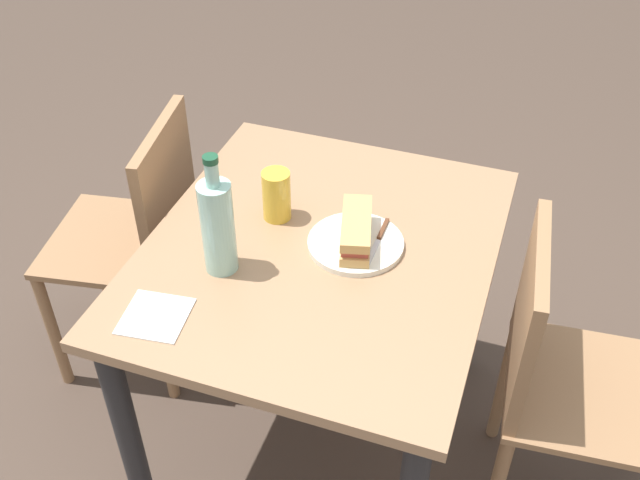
{
  "coord_description": "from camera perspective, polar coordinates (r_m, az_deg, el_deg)",
  "views": [
    {
      "loc": [
        1.31,
        0.46,
        1.9
      ],
      "look_at": [
        0.0,
        0.0,
        0.75
      ],
      "focal_mm": 41.69,
      "sensor_mm": 36.0,
      "label": 1
    }
  ],
  "objects": [
    {
      "name": "paper_napkin",
      "position": [
        1.67,
        -12.52,
        -5.73
      ],
      "size": [
        0.16,
        0.16,
        0.0
      ],
      "primitive_type": "cube",
      "rotation": [
        0.0,
        0.0,
        0.12
      ],
      "color": "white",
      "rests_on": "dining_table"
    },
    {
      "name": "beer_glass",
      "position": [
        1.87,
        -3.36,
        3.45
      ],
      "size": [
        0.07,
        0.07,
        0.13
      ],
      "primitive_type": "cylinder",
      "color": "gold",
      "rests_on": "dining_table"
    },
    {
      "name": "water_bottle",
      "position": [
        1.69,
        -7.86,
        1.13
      ],
      "size": [
        0.08,
        0.08,
        0.31
      ],
      "color": "#99C6B7",
      "rests_on": "dining_table"
    },
    {
      "name": "chair_far",
      "position": [
        1.91,
        17.76,
        -9.79
      ],
      "size": [
        0.43,
        0.43,
        0.88
      ],
      "color": "#936B47",
      "rests_on": "ground"
    },
    {
      "name": "baguette_sandwich_near",
      "position": [
        1.79,
        2.79,
        0.75
      ],
      "size": [
        0.21,
        0.12,
        0.07
      ],
      "color": "tan",
      "rests_on": "plate_near"
    },
    {
      "name": "ground_plane",
      "position": [
        2.35,
        0.0,
        -14.33
      ],
      "size": [
        8.0,
        8.0,
        0.0
      ],
      "primitive_type": "plane",
      "color": "#47382D"
    },
    {
      "name": "plate_near",
      "position": [
        1.81,
        2.75,
        -0.27
      ],
      "size": [
        0.24,
        0.24,
        0.01
      ],
      "primitive_type": "cylinder",
      "color": "silver",
      "rests_on": "dining_table"
    },
    {
      "name": "knife_near",
      "position": [
        1.81,
        4.54,
        0.13
      ],
      "size": [
        0.18,
        0.01,
        0.01
      ],
      "color": "silver",
      "rests_on": "plate_near"
    },
    {
      "name": "dining_table",
      "position": [
        1.89,
        0.0,
        -3.36
      ],
      "size": [
        0.96,
        0.83,
        0.73
      ],
      "color": "#997251",
      "rests_on": "ground"
    },
    {
      "name": "chair_near",
      "position": [
        2.28,
        -13.55,
        0.46
      ],
      "size": [
        0.46,
        0.46,
        0.88
      ],
      "color": "#936B47",
      "rests_on": "ground"
    }
  ]
}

